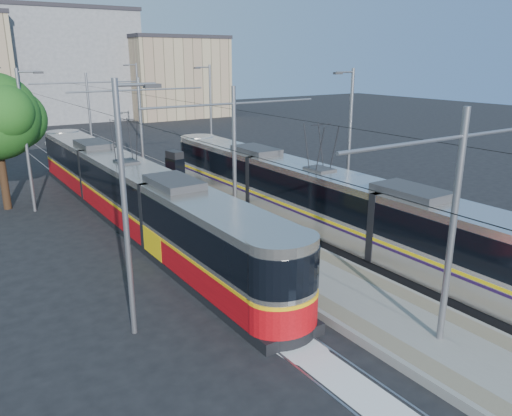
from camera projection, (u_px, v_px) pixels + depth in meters
ground at (347, 297)px, 18.55m from camera, size 160.00×160.00×0.00m
platform at (162, 194)px, 32.04m from camera, size 4.00×50.00×0.30m
tactile_strip_left at (141, 195)px, 31.23m from camera, size 0.70×50.00×0.01m
tactile_strip_right at (183, 188)px, 32.77m from camera, size 0.70×50.00×0.01m
rails at (162, 196)px, 32.08m from camera, size 8.71×70.00×0.03m
track_arrow at (329, 369)px, 14.25m from camera, size 1.20×5.00×0.01m
tram_left at (129, 192)px, 26.43m from camera, size 2.43×29.29×5.50m
tram_right at (318, 198)px, 24.67m from camera, size 2.43×27.77×5.50m
catenary at (178, 131)px, 28.51m from camera, size 9.20×70.00×7.00m
street_lamps at (135, 124)px, 34.06m from camera, size 15.18×38.22×8.00m
shelter at (175, 170)px, 31.77m from camera, size 0.87×1.26×2.58m
tree at (0, 117)px, 28.17m from camera, size 5.39×4.98×7.82m
building_centre at (65, 65)px, 70.51m from camera, size 18.36×14.28×15.07m
building_right at (174, 77)px, 73.68m from camera, size 14.28×10.20×11.59m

